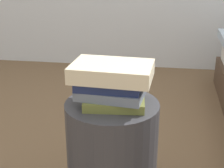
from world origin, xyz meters
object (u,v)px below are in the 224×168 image
object	(u,v)px
book_slate	(112,90)
book_cream	(112,71)
book_olive	(115,99)
book_navy	(109,83)
side_table	(112,158)

from	to	relation	value
book_slate	book_cream	size ratio (longest dim) A/B	0.83
book_olive	book_navy	distance (m)	0.07
side_table	book_cream	world-z (taller)	book_cream
side_table	book_navy	world-z (taller)	book_navy
book_olive	side_table	bearing A→B (deg)	-151.59
book_olive	book_navy	bearing A→B (deg)	-148.50
book_slate	book_navy	bearing A→B (deg)	-112.33
side_table	book_cream	distance (m)	0.37
side_table	book_navy	size ratio (longest dim) A/B	2.05
side_table	book_olive	size ratio (longest dim) A/B	2.19
book_navy	book_cream	xyz separation A→B (m)	(0.01, 0.01, 0.05)
book_slate	side_table	bearing A→B (deg)	-70.43
book_navy	book_olive	bearing A→B (deg)	37.98
book_slate	book_cream	distance (m)	0.08
book_navy	book_cream	distance (m)	0.05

